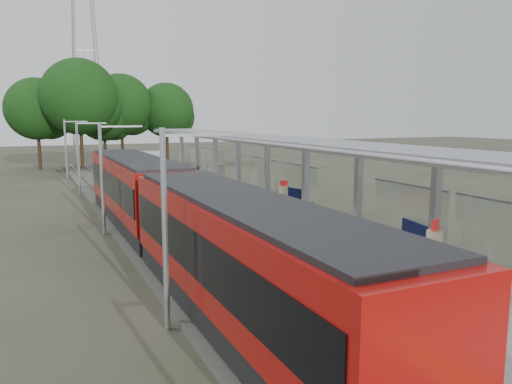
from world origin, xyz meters
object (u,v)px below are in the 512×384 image
(train, at_px, (172,211))
(bench_near, at_px, (417,236))
(bench_far, at_px, (199,173))
(litter_bin, at_px, (235,190))
(bench_mid, at_px, (296,199))
(info_pillar_near, at_px, (433,260))
(info_pillar_far, at_px, (284,202))

(train, bearing_deg, bench_near, -38.25)
(bench_far, xyz_separation_m, litter_bin, (-0.58, -8.43, -0.10))
(bench_mid, bearing_deg, info_pillar_near, -116.94)
(train, height_order, info_pillar_near, train)
(bench_near, xyz_separation_m, bench_far, (-0.68, 21.93, -0.01))
(bench_mid, xyz_separation_m, litter_bin, (-1.25, 4.89, -0.14))
(train, height_order, bench_mid, train)
(bench_far, bearing_deg, bench_near, -74.86)
(bench_near, xyz_separation_m, bench_mid, (-0.00, 8.60, 0.03))
(info_pillar_near, relative_size, litter_bin, 2.11)
(bench_mid, xyz_separation_m, bench_far, (-0.68, 13.33, -0.04))
(bench_far, relative_size, info_pillar_far, 0.93)
(train, distance_m, info_pillar_near, 9.94)
(info_pillar_far, bearing_deg, bench_far, 105.65)
(bench_far, distance_m, info_pillar_near, 25.04)
(bench_far, height_order, info_pillar_near, info_pillar_near)
(train, distance_m, bench_near, 9.06)
(bench_mid, relative_size, info_pillar_near, 0.90)
(bench_far, relative_size, info_pillar_near, 0.84)
(train, bearing_deg, info_pillar_near, -60.69)
(train, bearing_deg, litter_bin, 53.49)
(litter_bin, bearing_deg, bench_far, 86.08)
(train, distance_m, info_pillar_far, 5.92)
(train, bearing_deg, bench_mid, 22.91)
(bench_mid, height_order, litter_bin, bench_mid)
(info_pillar_far, xyz_separation_m, litter_bin, (0.15, 6.28, -0.30))
(bench_far, bearing_deg, bench_mid, -73.74)
(bench_mid, bearing_deg, bench_far, 76.82)
(bench_near, bearing_deg, litter_bin, 106.54)
(info_pillar_near, bearing_deg, bench_far, 62.28)
(bench_near, bearing_deg, info_pillar_far, 112.28)
(info_pillar_far, bearing_deg, train, -145.62)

